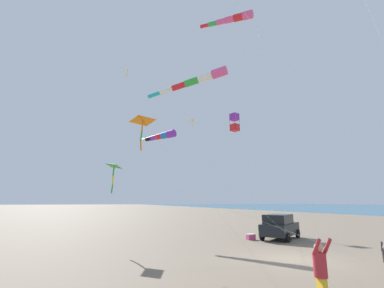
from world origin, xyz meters
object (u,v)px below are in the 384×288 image
(kite_windsock_teal_far_right, at_px, (233,19))
(kite_box_red_high_left, at_px, (235,122))
(kite_delta_striped_overhead, at_px, (128,71))
(person_adult_flyer, at_px, (321,269))
(kite_delta_long_streamer_right, at_px, (115,166))
(kite_delta_rainbow_low_near, at_px, (143,121))
(kite_windsock_magenta_far_left, at_px, (196,80))
(kite_delta_long_streamer_left, at_px, (193,121))
(kite_windsock_small_distant, at_px, (162,136))
(parked_car, at_px, (280,226))
(cooler_box, at_px, (251,237))

(kite_windsock_teal_far_right, bearing_deg, kite_box_red_high_left, -119.16)
(kite_delta_striped_overhead, distance_m, kite_windsock_teal_far_right, 11.98)
(person_adult_flyer, bearing_deg, kite_delta_long_streamer_right, -70.84)
(kite_delta_rainbow_low_near, distance_m, kite_windsock_teal_far_right, 14.42)
(kite_windsock_magenta_far_left, xyz_separation_m, kite_delta_long_streamer_left, (-4.88, -13.57, 0.60))
(kite_delta_striped_overhead, xyz_separation_m, kite_box_red_high_left, (-12.95, -0.14, -4.33))
(kite_delta_long_streamer_right, distance_m, kite_box_red_high_left, 18.03)
(kite_delta_striped_overhead, relative_size, kite_windsock_teal_far_right, 0.84)
(person_adult_flyer, xyz_separation_m, kite_delta_striped_overhead, (3.08, -21.18, 15.60))
(kite_windsock_small_distant, height_order, kite_windsock_magenta_far_left, kite_windsock_magenta_far_left)
(parked_car, height_order, kite_box_red_high_left, kite_box_red_high_left)
(kite_windsock_small_distant, height_order, kite_box_red_high_left, kite_box_red_high_left)
(cooler_box, bearing_deg, kite_box_red_high_left, -115.01)
(kite_delta_long_streamer_right, relative_size, kite_windsock_small_distant, 0.98)
(person_adult_flyer, bearing_deg, kite_box_red_high_left, -114.83)
(parked_car, bearing_deg, kite_windsock_small_distant, -42.51)
(kite_delta_striped_overhead, xyz_separation_m, kite_windsock_magenta_far_left, (-5.22, 6.70, -3.17))
(cooler_box, xyz_separation_m, kite_delta_striped_overhead, (8.67, -9.03, 16.38))
(kite_windsock_teal_far_right, bearing_deg, parked_car, 139.21)
(cooler_box, relative_size, kite_windsock_teal_far_right, 0.03)
(kite_windsock_teal_far_right, bearing_deg, person_adult_flyer, 67.81)
(kite_delta_long_streamer_right, distance_m, kite_delta_long_streamer_left, 20.85)
(kite_delta_long_streamer_right, bearing_deg, kite_delta_striped_overhead, -100.33)
(person_adult_flyer, bearing_deg, kite_delta_striped_overhead, -81.71)
(kite_delta_long_streamer_right, distance_m, kite_windsock_magenta_far_left, 10.68)
(parked_car, distance_m, kite_delta_long_streamer_right, 13.18)
(kite_delta_rainbow_low_near, relative_size, kite_delta_long_streamer_right, 0.72)
(person_adult_flyer, distance_m, kite_delta_striped_overhead, 26.48)
(person_adult_flyer, relative_size, kite_windsock_small_distant, 0.15)
(kite_windsock_magenta_far_left, bearing_deg, parked_car, 152.78)
(parked_car, distance_m, kite_windsock_magenta_far_left, 14.01)
(kite_delta_long_streamer_right, bearing_deg, kite_delta_rainbow_low_near, 144.96)
(person_adult_flyer, distance_m, kite_delta_long_streamer_left, 31.71)
(kite_delta_long_streamer_left, bearing_deg, parked_car, 92.78)
(kite_delta_striped_overhead, bearing_deg, kite_windsock_teal_far_right, 138.38)
(cooler_box, height_order, kite_windsock_small_distant, kite_windsock_small_distant)
(cooler_box, bearing_deg, kite_windsock_small_distant, -49.76)
(kite_delta_long_streamer_right, height_order, kite_windsock_magenta_far_left, kite_windsock_magenta_far_left)
(parked_car, bearing_deg, kite_delta_long_streamer_left, -87.22)
(cooler_box, distance_m, person_adult_flyer, 13.39)
(kite_windsock_small_distant, xyz_separation_m, kite_delta_long_streamer_left, (-6.90, -9.43, 4.95))
(kite_windsock_magenta_far_left, bearing_deg, kite_delta_rainbow_low_near, 26.32)
(person_adult_flyer, xyz_separation_m, kite_box_red_high_left, (-9.86, -21.31, 11.26))
(kite_delta_long_streamer_left, bearing_deg, kite_delta_long_streamer_right, 52.23)
(parked_car, xyz_separation_m, person_adult_flyer, (7.82, 11.55, 0.05))
(kite_delta_rainbow_low_near, height_order, kite_delta_long_streamer_left, kite_delta_long_streamer_left)
(cooler_box, height_order, kite_delta_rainbow_low_near, kite_delta_rainbow_low_near)
(kite_windsock_small_distant, xyz_separation_m, kite_windsock_magenta_far_left, (-2.02, 4.14, 4.35))
(cooler_box, relative_size, kite_windsock_magenta_far_left, 0.04)
(kite_delta_rainbow_low_near, height_order, kite_windsock_magenta_far_left, kite_windsock_magenta_far_left)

